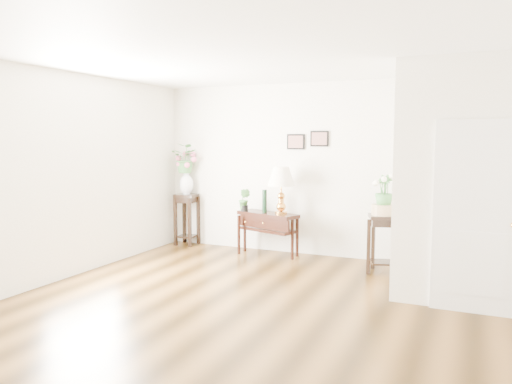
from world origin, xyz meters
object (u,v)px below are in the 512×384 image
Objects in this scene: console_table at (268,234)px; plant_stand_b at (383,244)px; table_lamp at (281,192)px; plant_stand_a at (187,219)px.

plant_stand_b is at bearing 8.38° from console_table.
plant_stand_b is (1.67, -0.32, -0.64)m from table_lamp.
plant_stand_a is (-1.88, 0.18, -0.60)m from table_lamp.
table_lamp reaches higher than plant_stand_b.
plant_stand_b is at bearing -8.04° from plant_stand_a.
table_lamp is (0.23, 0.00, 0.70)m from console_table.
plant_stand_b is (3.55, -0.50, -0.05)m from plant_stand_a.
plant_stand_a is at bearing 171.96° from plant_stand_b.
console_table is at bearing 170.38° from plant_stand_b.
console_table is 1.93m from plant_stand_b.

